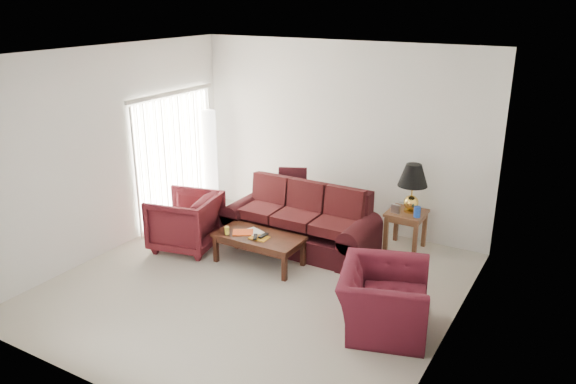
% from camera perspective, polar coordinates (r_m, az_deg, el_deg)
% --- Properties ---
extents(floor, '(5.00, 5.00, 0.00)m').
position_cam_1_polar(floor, '(7.58, -3.27, -9.37)').
color(floor, beige).
rests_on(floor, ground).
extents(blinds, '(0.10, 2.00, 2.16)m').
position_cam_1_polar(blinds, '(9.52, -11.33, 3.38)').
color(blinds, silver).
rests_on(blinds, ground).
extents(sofa, '(2.32, 1.04, 0.94)m').
position_cam_1_polar(sofa, '(8.42, 1.19, -2.77)').
color(sofa, black).
rests_on(sofa, ground).
extents(throw_pillow, '(0.51, 0.40, 0.48)m').
position_cam_1_polar(throw_pillow, '(9.22, 0.47, 1.09)').
color(throw_pillow, black).
rests_on(throw_pillow, sofa).
extents(end_table, '(0.59, 0.59, 0.60)m').
position_cam_1_polar(end_table, '(8.64, 11.84, -3.82)').
color(end_table, '#492619').
rests_on(end_table, ground).
extents(table_lamp, '(0.46, 0.46, 0.73)m').
position_cam_1_polar(table_lamp, '(8.43, 12.50, 0.38)').
color(table_lamp, gold).
rests_on(table_lamp, end_table).
extents(clock, '(0.14, 0.07, 0.13)m').
position_cam_1_polar(clock, '(8.42, 10.89, -1.69)').
color(clock, '#B7B7BB').
rests_on(clock, end_table).
extents(blue_canister, '(0.11, 0.11, 0.16)m').
position_cam_1_polar(blue_canister, '(8.34, 12.99, -1.99)').
color(blue_canister, blue).
rests_on(blue_canister, end_table).
extents(picture_frame, '(0.15, 0.17, 0.05)m').
position_cam_1_polar(picture_frame, '(8.70, 11.73, -0.99)').
color(picture_frame, '#B9B9BD').
rests_on(picture_frame, end_table).
extents(floor_lamp, '(0.34, 0.34, 1.79)m').
position_cam_1_polar(floor_lamp, '(10.06, -7.90, 3.35)').
color(floor_lamp, white).
rests_on(floor_lamp, ground).
extents(armchair_left, '(1.10, 1.08, 0.85)m').
position_cam_1_polar(armchair_left, '(8.58, -10.38, -2.97)').
color(armchair_left, '#461016').
rests_on(armchair_left, ground).
extents(armchair_right, '(1.26, 1.36, 0.73)m').
position_cam_1_polar(armchair_right, '(6.61, 9.67, -10.67)').
color(armchair_right, '#46101B').
rests_on(armchair_right, ground).
extents(coffee_table, '(1.28, 0.69, 0.44)m').
position_cam_1_polar(coffee_table, '(8.04, -2.95, -5.85)').
color(coffee_table, black).
rests_on(coffee_table, ground).
extents(magazine_red, '(0.36, 0.34, 0.02)m').
position_cam_1_polar(magazine_red, '(8.04, -4.60, -4.12)').
color(magazine_red, '#DA4615').
rests_on(magazine_red, coffee_table).
extents(magazine_white, '(0.32, 0.28, 0.02)m').
position_cam_1_polar(magazine_white, '(8.06, -3.52, -4.05)').
color(magazine_white, white).
rests_on(magazine_white, coffee_table).
extents(magazine_orange, '(0.26, 0.19, 0.01)m').
position_cam_1_polar(magazine_orange, '(7.86, -2.93, -4.67)').
color(magazine_orange, orange).
rests_on(magazine_orange, coffee_table).
extents(remote_a, '(0.13, 0.18, 0.02)m').
position_cam_1_polar(remote_a, '(7.84, -3.35, -4.57)').
color(remote_a, black).
rests_on(remote_a, coffee_table).
extents(remote_b, '(0.06, 0.19, 0.02)m').
position_cam_1_polar(remote_b, '(7.87, -2.51, -4.44)').
color(remote_b, black).
rests_on(remote_b, coffee_table).
extents(yellow_glass, '(0.08, 0.08, 0.11)m').
position_cam_1_polar(yellow_glass, '(8.01, -6.22, -3.91)').
color(yellow_glass, yellow).
rests_on(yellow_glass, coffee_table).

